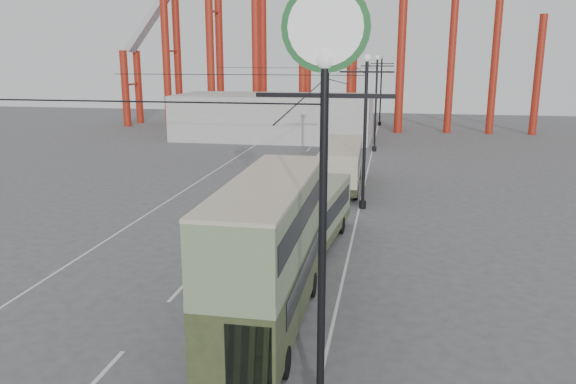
% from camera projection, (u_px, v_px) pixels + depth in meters
% --- Properties ---
extents(ground, '(160.00, 160.00, 0.00)m').
position_uv_depth(ground, '(163.00, 341.00, 18.58)').
color(ground, '#4E4E50').
rests_on(ground, ground).
extents(road_markings, '(12.52, 120.00, 0.01)m').
position_uv_depth(road_markings, '(267.00, 197.00, 37.57)').
color(road_markings, silver).
rests_on(road_markings, ground).
extents(lamp_post_near, '(3.20, 0.44, 10.80)m').
position_uv_depth(lamp_post_near, '(324.00, 115.00, 12.89)').
color(lamp_post_near, black).
rests_on(lamp_post_near, ground).
extents(lamp_post_mid, '(3.20, 0.44, 9.32)m').
position_uv_depth(lamp_post_mid, '(365.00, 133.00, 33.71)').
color(lamp_post_mid, black).
rests_on(lamp_post_mid, ground).
extents(lamp_post_far, '(3.20, 0.44, 9.32)m').
position_uv_depth(lamp_post_far, '(376.00, 104.00, 54.75)').
color(lamp_post_far, black).
rests_on(lamp_post_far, ground).
extents(lamp_post_distant, '(3.20, 0.44, 9.32)m').
position_uv_depth(lamp_post_distant, '(381.00, 91.00, 75.78)').
color(lamp_post_distant, black).
rests_on(lamp_post_distant, ground).
extents(fairground_shed, '(22.00, 10.00, 5.00)m').
position_uv_depth(fairground_shed, '(274.00, 117.00, 63.99)').
color(fairground_shed, '#A7A7A2').
rests_on(fairground_shed, ground).
extents(double_decker_bus, '(2.47, 9.72, 5.22)m').
position_uv_depth(double_decker_bus, '(269.00, 246.00, 18.94)').
color(double_decker_bus, '#313B20').
rests_on(double_decker_bus, ground).
extents(single_decker_green, '(3.20, 10.18, 2.83)m').
position_uv_depth(single_decker_green, '(309.00, 218.00, 26.96)').
color(single_decker_green, gray).
rests_on(single_decker_green, ground).
extents(single_decker_cream, '(2.88, 10.30, 3.18)m').
position_uv_depth(single_decker_cream, '(342.00, 163.00, 39.86)').
color(single_decker_cream, '#C1B59B').
rests_on(single_decker_cream, ground).
extents(pedestrian, '(0.70, 0.69, 1.62)m').
position_uv_depth(pedestrian, '(255.00, 213.00, 30.88)').
color(pedestrian, black).
rests_on(pedestrian, ground).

